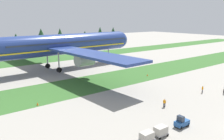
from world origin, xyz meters
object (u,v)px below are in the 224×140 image
at_px(ground_crew_marshaller, 164,103).
at_px(taxiway_marker_0, 147,75).
at_px(baggage_tug, 182,122).
at_px(taxiway_marker_1, 38,104).
at_px(cargo_dolly_second, 147,136).
at_px(cargo_dolly_lead, 161,130).
at_px(airliner, 59,45).
at_px(ground_crew_loader, 202,89).

distance_m(ground_crew_marshaller, taxiway_marker_0, 25.35).
distance_m(baggage_tug, taxiway_marker_1, 28.13).
xyz_separation_m(cargo_dolly_second, taxiway_marker_1, (-7.28, 23.50, -0.62)).
bearing_deg(cargo_dolly_lead, airliner, 172.40).
distance_m(cargo_dolly_lead, ground_crew_loader, 24.76).
distance_m(cargo_dolly_second, taxiway_marker_1, 24.61).
height_order(baggage_tug, ground_crew_loader, baggage_tug).
height_order(ground_crew_marshaller, taxiway_marker_1, ground_crew_marshaller).
relative_size(cargo_dolly_lead, taxiway_marker_1, 3.69).
bearing_deg(airliner, ground_crew_loader, 15.97).
height_order(cargo_dolly_lead, ground_crew_loader, ground_crew_loader).
height_order(cargo_dolly_lead, ground_crew_marshaller, ground_crew_marshaller).
xyz_separation_m(ground_crew_marshaller, taxiway_marker_1, (-19.66, 16.43, -0.64)).
distance_m(cargo_dolly_second, ground_crew_marshaller, 14.26).
relative_size(taxiway_marker_0, taxiway_marker_1, 0.91).
relative_size(cargo_dolly_second, taxiway_marker_0, 4.04).
distance_m(airliner, baggage_tug, 52.88).
bearing_deg(cargo_dolly_second, taxiway_marker_1, -161.59).
bearing_deg(airliner, cargo_dolly_lead, -12.03).
xyz_separation_m(cargo_dolly_lead, ground_crew_marshaller, (9.48, 7.13, 0.03)).
distance_m(cargo_dolly_lead, cargo_dolly_second, 2.90).
xyz_separation_m(taxiway_marker_0, taxiway_marker_1, (-35.52, -3.33, 0.03)).
height_order(airliner, baggage_tug, airliner).
xyz_separation_m(cargo_dolly_second, taxiway_marker_0, (28.25, 26.83, -0.64)).
height_order(taxiway_marker_0, taxiway_marker_1, taxiway_marker_1).
relative_size(airliner, taxiway_marker_0, 140.37).
bearing_deg(airliner, cargo_dolly_second, -15.13).
bearing_deg(ground_crew_marshaller, airliner, 152.44).
height_order(airliner, taxiway_marker_0, airliner).
height_order(cargo_dolly_lead, taxiway_marker_0, cargo_dolly_lead).
bearing_deg(cargo_dolly_second, airliner, 169.30).
bearing_deg(taxiway_marker_1, ground_crew_loader, -25.53).
bearing_deg(ground_crew_loader, cargo_dolly_lead, -20.34).
relative_size(cargo_dolly_lead, taxiway_marker_0, 4.04).
height_order(baggage_tug, cargo_dolly_second, baggage_tug).
bearing_deg(taxiway_marker_0, cargo_dolly_lead, -133.31).
bearing_deg(cargo_dolly_second, cargo_dolly_lead, 90.00).
relative_size(cargo_dolly_second, ground_crew_loader, 1.28).
relative_size(baggage_tug, taxiway_marker_1, 4.34).
distance_m(airliner, ground_crew_loader, 47.94).
distance_m(cargo_dolly_second, ground_crew_loader, 27.53).
xyz_separation_m(ground_crew_loader, taxiway_marker_1, (-33.81, 16.15, -0.64)).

